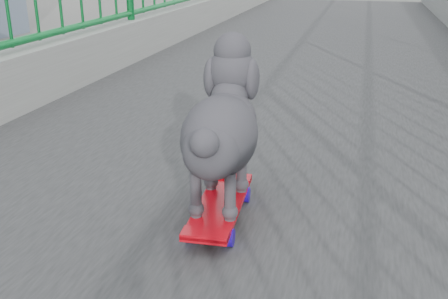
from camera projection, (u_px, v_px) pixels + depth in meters
skateboard at (220, 207)px, 1.64m from camera, size 0.16×0.46×0.06m
poodle at (222, 126)px, 1.57m from camera, size 0.25×0.55×0.45m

